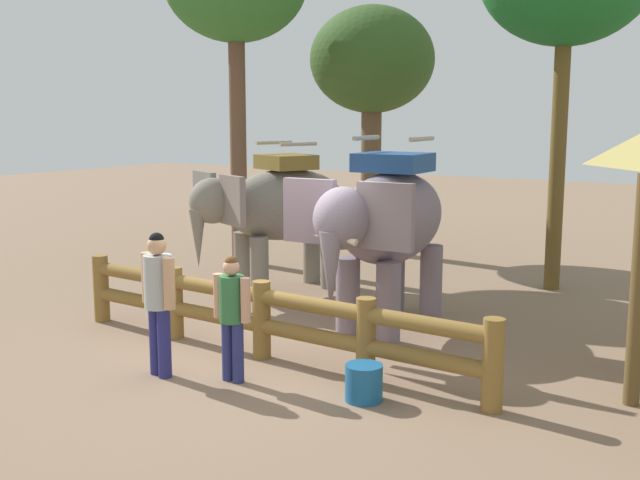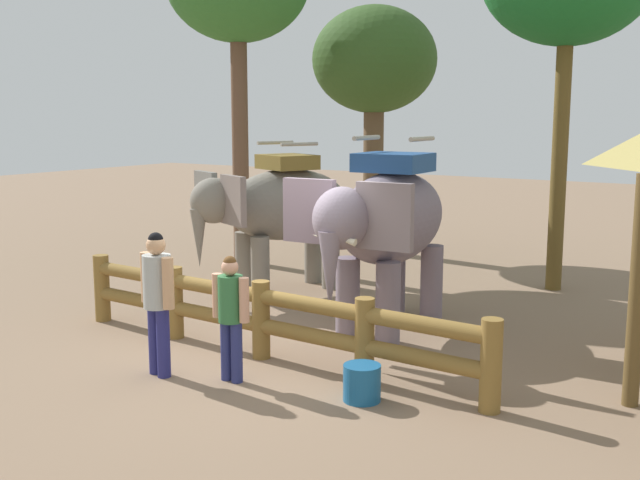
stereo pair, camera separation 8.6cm
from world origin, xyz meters
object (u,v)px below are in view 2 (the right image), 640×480
at_px(tourist_woman_in_black, 231,309).
at_px(feed_bucket, 362,383).
at_px(tourist_man_in_blue, 157,293).
at_px(elephant_near_left, 278,208).
at_px(tree_back_center, 374,64).
at_px(log_fence, 261,314).
at_px(elephant_center, 386,223).

relative_size(tourist_woman_in_black, feed_bucket, 3.61).
bearing_deg(tourist_man_in_blue, elephant_near_left, 107.80).
xyz_separation_m(elephant_near_left, tree_back_center, (-0.55, 4.56, 2.81)).
bearing_deg(feed_bucket, tourist_man_in_blue, -166.67).
distance_m(tourist_man_in_blue, tree_back_center, 9.90).
height_order(log_fence, tourist_man_in_blue, tourist_man_in_blue).
height_order(elephant_center, tourist_man_in_blue, elephant_center).
relative_size(elephant_center, tree_back_center, 0.60).
bearing_deg(tree_back_center, elephant_center, -59.50).
xyz_separation_m(log_fence, tourist_woman_in_black, (0.24, -0.91, 0.30)).
bearing_deg(elephant_center, log_fence, -110.19).
bearing_deg(tourist_woman_in_black, tourist_man_in_blue, -160.30).
bearing_deg(feed_bucket, tourist_woman_in_black, -170.24).
relative_size(tourist_woman_in_black, tree_back_center, 0.27).
distance_m(tourist_woman_in_black, tourist_man_in_blue, 0.96).
distance_m(elephant_near_left, feed_bucket, 5.79).
distance_m(elephant_center, feed_bucket, 3.26).
relative_size(tourist_man_in_blue, feed_bucket, 4.20).
bearing_deg(elephant_center, tourist_woman_in_black, -99.91).
relative_size(log_fence, elephant_near_left, 2.08).
xyz_separation_m(log_fence, feed_bucket, (1.91, -0.63, -0.39)).
height_order(tourist_woman_in_black, feed_bucket, tourist_woman_in_black).
height_order(log_fence, elephant_center, elephant_center).
relative_size(elephant_near_left, tourist_woman_in_black, 2.08).
relative_size(log_fence, elephant_center, 1.99).
bearing_deg(log_fence, tourist_man_in_blue, -117.88).
bearing_deg(tourist_man_in_blue, feed_bucket, 13.33).
height_order(log_fence, feed_bucket, log_fence).
bearing_deg(feed_bucket, elephant_near_left, 135.53).
relative_size(elephant_near_left, elephant_center, 0.96).
distance_m(elephant_near_left, tree_back_center, 5.38).
relative_size(log_fence, tourist_woman_in_black, 4.33).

